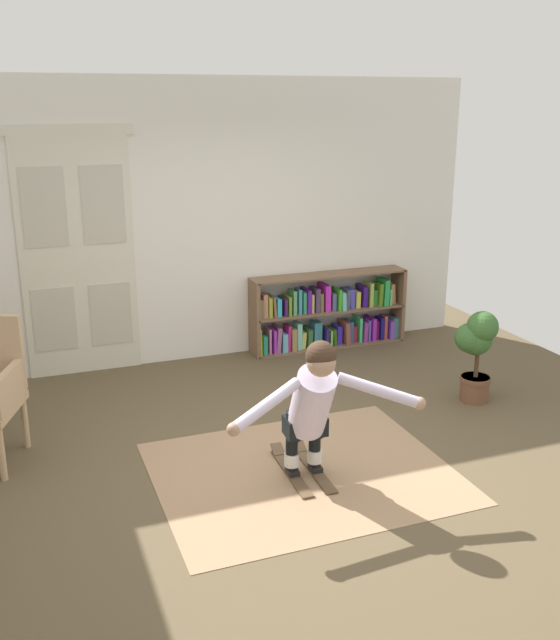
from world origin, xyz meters
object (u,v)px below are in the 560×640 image
at_px(skis_pair, 302,468).
at_px(person_skier, 313,401).
at_px(potted_plant, 476,346).
at_px(bookshelf, 328,315).

relative_size(skis_pair, person_skier, 0.55).
height_order(potted_plant, person_skier, person_skier).
relative_size(bookshelf, potted_plant, 2.04).
distance_m(skis_pair, person_skier, 0.67).
relative_size(potted_plant, person_skier, 0.63).
bearing_deg(bookshelf, person_skier, -116.42).
bearing_deg(bookshelf, skis_pair, -118.12).
xyz_separation_m(potted_plant, person_skier, (-1.97, -0.87, 0.12)).
bearing_deg(person_skier, potted_plant, 23.73).
bearing_deg(skis_pair, bookshelf, 61.88).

